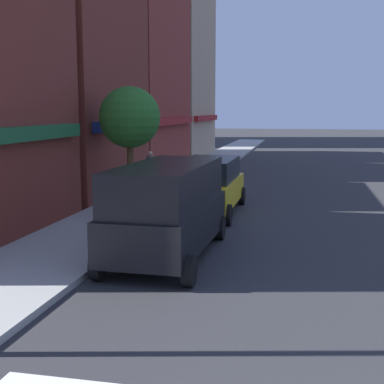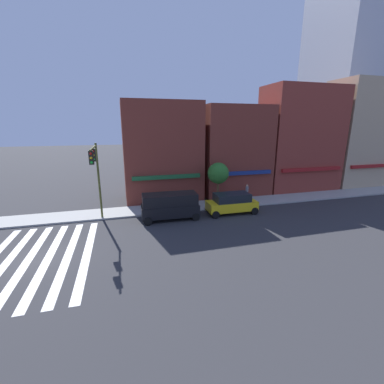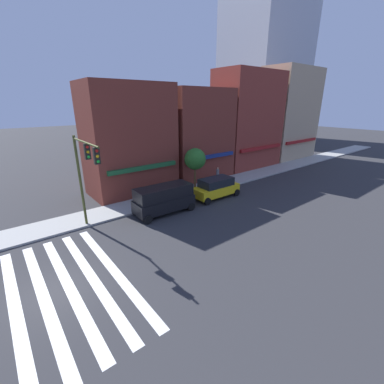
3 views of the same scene
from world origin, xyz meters
TOP-DOWN VIEW (x-y plane):
  - ground_plane at (0.00, 0.00)m, footprint 200.00×200.00m
  - sidewalk_left at (0.00, 7.50)m, footprint 120.00×3.00m
  - crosswalk_stripes at (0.00, 0.00)m, footprint 6.27×10.80m
  - storefront_row at (25.34, 11.50)m, footprint 36.74×5.30m
  - tower_distant at (53.40, 29.03)m, footprint 18.21×14.06m
  - traffic_signal at (3.48, 4.72)m, footprint 0.32×4.80m
  - van_black at (9.33, 4.70)m, footprint 5.05×2.22m
  - suv_yellow at (15.26, 4.70)m, footprint 4.71×2.12m
  - pedestrian_grey_coat at (18.43, 7.80)m, footprint 0.32×0.32m
  - street_tree at (14.92, 7.50)m, footprint 2.17×2.17m

SIDE VIEW (x-z plane):
  - ground_plane at x=0.00m, z-range 0.00..0.00m
  - crosswalk_stripes at x=0.00m, z-range 0.00..0.01m
  - sidewalk_left at x=0.00m, z-range 0.00..0.15m
  - suv_yellow at x=15.26m, z-range 0.06..2.00m
  - pedestrian_grey_coat at x=18.43m, z-range 0.19..1.96m
  - van_black at x=9.33m, z-range 0.12..2.46m
  - street_tree at x=14.92m, z-range 1.20..5.52m
  - traffic_signal at x=3.48m, z-range 1.48..8.18m
  - storefront_row at x=25.34m, z-range -0.82..12.98m
  - tower_distant at x=53.40m, z-range 0.00..49.46m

